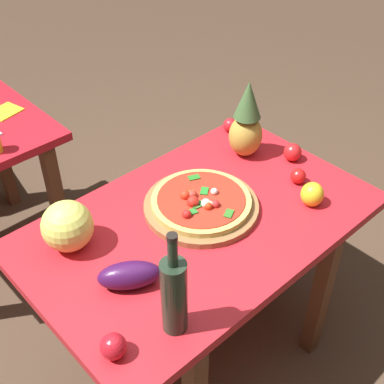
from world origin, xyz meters
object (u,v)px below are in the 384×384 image
object	(u,v)px
pineapple_left	(246,123)
eggplant	(129,275)
display_table	(200,239)
napkin_folded	(5,112)
pizza	(201,201)
tomato_beside_pepper	(298,176)
wine_bottle	(174,294)
melon	(67,226)
tomato_near_board	(230,125)
bell_pepper	(312,194)
tomato_by_bottle	(293,152)
pizza_board	(201,206)
tomato_at_corner	(113,346)

from	to	relation	value
pineapple_left	eggplant	xyz separation A→B (m)	(-0.80, -0.25, -0.11)
display_table	napkin_folded	world-z (taller)	napkin_folded
pizza	tomato_beside_pepper	world-z (taller)	pizza
pizza	wine_bottle	distance (m)	0.54
melon	wine_bottle	bearing A→B (deg)	-85.00
tomato_near_board	pizza	bearing A→B (deg)	-147.06
bell_pepper	tomato_by_bottle	distance (m)	0.28
pizza	melon	bearing A→B (deg)	159.96
melon	tomato_by_bottle	size ratio (longest dim) A/B	2.34
tomato_beside_pepper	napkin_folded	bearing A→B (deg)	114.83
pizza_board	eggplant	size ratio (longest dim) A/B	2.13
display_table	eggplant	distance (m)	0.40
display_table	melon	size ratio (longest dim) A/B	7.24
pizza_board	melon	world-z (taller)	melon
wine_bottle	eggplant	size ratio (longest dim) A/B	1.84
tomato_at_corner	tomato_by_bottle	bearing A→B (deg)	13.14
bell_pepper	tomato_beside_pepper	distance (m)	0.13
wine_bottle	eggplant	world-z (taller)	wine_bottle
tomato_by_bottle	tomato_near_board	world-z (taller)	tomato_by_bottle
pizza_board	tomato_by_bottle	distance (m)	0.50
tomato_by_bottle	tomato_beside_pepper	bearing A→B (deg)	-133.03
tomato_by_bottle	pizza	bearing A→B (deg)	176.81
pizza	melon	world-z (taller)	melon
tomato_beside_pepper	pizza_board	bearing A→B (deg)	159.97
wine_bottle	tomato_beside_pepper	size ratio (longest dim) A/B	5.99
display_table	pizza_board	size ratio (longest dim) A/B	2.99
tomato_near_board	bell_pepper	bearing A→B (deg)	-104.05
pizza	melon	size ratio (longest dim) A/B	2.11
bell_pepper	pineapple_left	bearing A→B (deg)	81.79
pineapple_left	tomato_near_board	bearing A→B (deg)	63.34
display_table	tomato_near_board	world-z (taller)	tomato_near_board
wine_bottle	pineapple_left	distance (m)	0.92
pizza	tomato_beside_pepper	bearing A→B (deg)	-19.72
wine_bottle	melon	world-z (taller)	wine_bottle
melon	tomato_at_corner	xyz separation A→B (m)	(-0.14, -0.45, -0.05)
wine_bottle	bell_pepper	xyz separation A→B (m)	(0.74, 0.07, -0.10)
bell_pepper	tomato_by_bottle	world-z (taller)	bell_pepper
bell_pepper	display_table	bearing A→B (deg)	149.86
melon	pizza	bearing A→B (deg)	-20.04
display_table	tomato_near_board	bearing A→B (deg)	33.98
tomato_by_bottle	napkin_folded	world-z (taller)	tomato_by_bottle
pineapple_left	napkin_folded	xyz separation A→B (m)	(-0.59, 1.01, -0.15)
pizza_board	tomato_by_bottle	xyz separation A→B (m)	(0.50, -0.03, 0.03)
napkin_folded	display_table	bearing A→B (deg)	-82.23
display_table	tomato_by_bottle	size ratio (longest dim) A/B	16.94
pineapple_left	display_table	bearing A→B (deg)	-157.34
display_table	pizza	world-z (taller)	pizza
pizza_board	eggplant	xyz separation A→B (m)	(-0.42, -0.12, 0.03)
tomato_by_bottle	bell_pepper	bearing A→B (deg)	-126.80
tomato_at_corner	pineapple_left	bearing A→B (deg)	23.20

